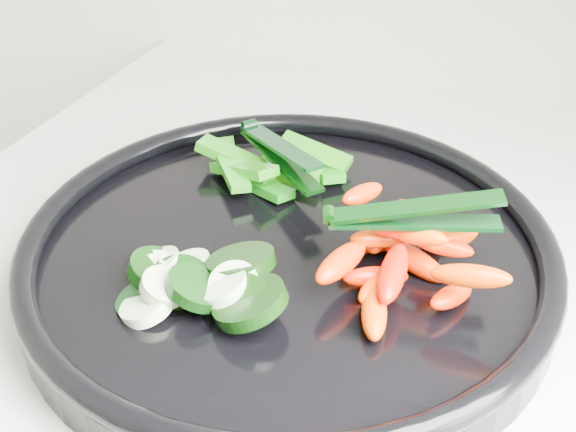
% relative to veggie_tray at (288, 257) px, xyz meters
% --- Properties ---
extents(veggie_tray, '(0.39, 0.39, 0.04)m').
position_rel_veggie_tray_xyz_m(veggie_tray, '(0.00, 0.00, 0.00)').
color(veggie_tray, black).
rests_on(veggie_tray, counter).
extents(cucumber_pile, '(0.13, 0.11, 0.04)m').
position_rel_veggie_tray_xyz_m(cucumber_pile, '(-0.04, -0.06, 0.01)').
color(cucumber_pile, black).
rests_on(cucumber_pile, veggie_tray).
extents(carrot_pile, '(0.13, 0.15, 0.05)m').
position_rel_veggie_tray_xyz_m(carrot_pile, '(0.08, 0.01, 0.02)').
color(carrot_pile, red).
rests_on(carrot_pile, veggie_tray).
extents(pepper_pile, '(0.13, 0.10, 0.04)m').
position_rel_veggie_tray_xyz_m(pepper_pile, '(-0.06, 0.08, 0.01)').
color(pepper_pile, '#116F0A').
rests_on(pepper_pile, veggie_tray).
extents(tong_carrot, '(0.11, 0.06, 0.02)m').
position_rel_veggie_tray_xyz_m(tong_carrot, '(0.08, 0.01, 0.05)').
color(tong_carrot, black).
rests_on(tong_carrot, carrot_pile).
extents(tong_pepper, '(0.10, 0.08, 0.02)m').
position_rel_veggie_tray_xyz_m(tong_pepper, '(-0.05, 0.09, 0.03)').
color(tong_pepper, black).
rests_on(tong_pepper, pepper_pile).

